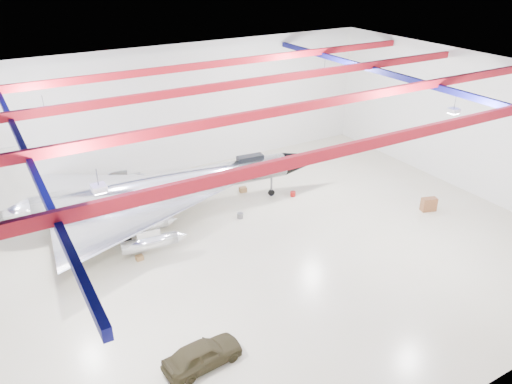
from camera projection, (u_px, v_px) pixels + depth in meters
floor at (249, 253)px, 32.66m from camera, size 40.00×40.00×0.00m
wall_back at (161, 113)px, 41.84m from camera, size 40.00×0.00×40.00m
wall_right at (469, 124)px, 39.27m from camera, size 0.00×30.00×30.00m
ceiling at (248, 87)px, 27.79m from camera, size 40.00×40.00×0.00m
ceiling_structure at (248, 99)px, 28.09m from camera, size 39.50×29.50×1.08m
jet_aircraft at (168, 189)px, 36.07m from camera, size 25.88×16.14×7.06m
jeep at (203, 354)px, 23.67m from camera, size 4.03×1.91×1.33m
desk at (429, 204)px, 37.72m from camera, size 1.25×0.90×1.04m
crate_ply at (139, 258)px, 31.90m from camera, size 0.49×0.40×0.33m
toolbox_red at (144, 214)px, 37.14m from camera, size 0.51×0.41×0.35m
engine_drum at (240, 216)px, 36.80m from camera, size 0.49×0.49×0.40m
parts_bin at (243, 190)px, 40.74m from camera, size 0.65×0.55×0.41m
tool_chest at (293, 194)px, 40.04m from camera, size 0.48×0.48×0.39m
oil_barrel at (167, 217)px, 36.61m from camera, size 0.77×0.71×0.43m
spares_box at (211, 184)px, 41.79m from camera, size 0.38×0.38×0.31m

